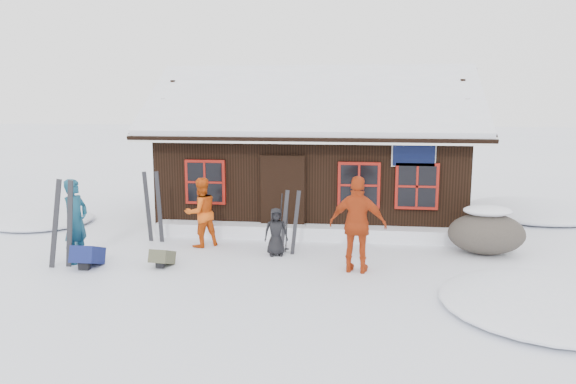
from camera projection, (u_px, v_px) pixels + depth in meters
The scene contains 15 objects.
ground at pixel (225, 262), 12.03m from camera, with size 120.00×120.00×0.00m, color white.
mountain_hut at pixel (315, 163), 16.45m from camera, with size 8.90×6.09×4.42m.
snow_drift at pixel (305, 232), 14.01m from camera, with size 7.60×0.60×0.35m, color white.
snow_mounds at pixel (310, 242), 13.64m from camera, with size 20.60×13.20×0.48m.
skier_teal at pixel (76, 221), 11.87m from camera, with size 0.66×0.43×1.80m, color navy.
skier_orange_left at pixel (201, 212), 13.16m from camera, with size 0.80×0.62×1.64m, color #CE4B0E.
skier_orange_right at pixel (358, 225), 11.18m from camera, with size 1.15×0.48×1.96m, color #AC3511.
skier_crouched at pixel (276, 232), 12.44m from camera, with size 0.53×0.34×1.08m, color black.
boulder at pixel (486, 232), 12.58m from camera, with size 1.69×1.27×0.99m.
ski_pair_left at pixel (62, 225), 11.50m from camera, with size 0.66×0.15×1.90m.
ski_pair_mid at pixel (154, 208), 13.62m from camera, with size 0.49×0.08×1.78m.
ski_pair_right at pixel (290, 224), 12.45m from camera, with size 0.49×0.14×1.52m.
ski_poles at pixel (284, 224), 12.67m from camera, with size 0.25×0.12×1.39m.
backpack_blue at pixel (88, 259), 11.61m from camera, with size 0.49×0.65×0.35m, color #131B52.
backpack_olive at pixel (162, 260), 11.68m from camera, with size 0.38×0.51×0.28m, color #484833.
Camera 1 is at (2.85, -11.34, 3.48)m, focal length 35.00 mm.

